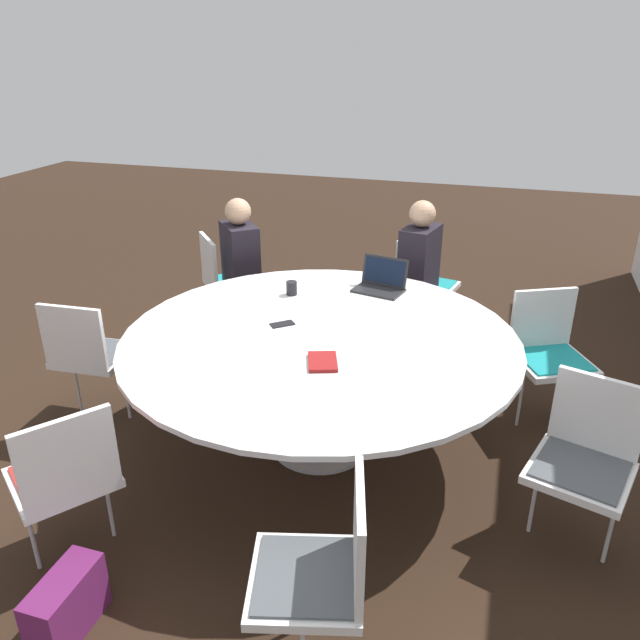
{
  "coord_description": "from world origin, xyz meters",
  "views": [
    {
      "loc": [
        3.07,
        0.94,
        2.29
      ],
      "look_at": [
        0.0,
        0.0,
        0.85
      ],
      "focal_mm": 35.0,
      "sensor_mm": 36.0,
      "label": 1
    }
  ],
  "objects_px": {
    "chair_1": "(225,277)",
    "chair_5": "(586,453)",
    "laptop": "(381,282)",
    "cell_phone": "(282,324)",
    "person_1": "(243,262)",
    "chair_3": "(65,472)",
    "chair_2": "(88,350)",
    "spiral_notebook": "(323,362)",
    "coffee_cup": "(292,288)",
    "chair_6": "(549,347)",
    "chair_0": "(420,278)",
    "chair_4": "(324,566)",
    "handbag": "(67,605)",
    "person_0": "(421,266)"
  },
  "relations": [
    {
      "from": "chair_1",
      "to": "chair_5",
      "type": "height_order",
      "value": "same"
    },
    {
      "from": "laptop",
      "to": "cell_phone",
      "type": "bearing_deg",
      "value": -108.44
    },
    {
      "from": "person_1",
      "to": "cell_phone",
      "type": "relative_size",
      "value": 8.01
    },
    {
      "from": "chair_3",
      "to": "cell_phone",
      "type": "relative_size",
      "value": 5.71
    },
    {
      "from": "cell_phone",
      "to": "chair_2",
      "type": "bearing_deg",
      "value": -78.86
    },
    {
      "from": "spiral_notebook",
      "to": "cell_phone",
      "type": "relative_size",
      "value": 1.63
    },
    {
      "from": "coffee_cup",
      "to": "chair_2",
      "type": "bearing_deg",
      "value": -57.29
    },
    {
      "from": "coffee_cup",
      "to": "spiral_notebook",
      "type": "bearing_deg",
      "value": 28.82
    },
    {
      "from": "chair_2",
      "to": "chair_3",
      "type": "distance_m",
      "value": 1.26
    },
    {
      "from": "chair_2",
      "to": "coffee_cup",
      "type": "distance_m",
      "value": 1.35
    },
    {
      "from": "chair_2",
      "to": "laptop",
      "type": "bearing_deg",
      "value": 26.89
    },
    {
      "from": "chair_2",
      "to": "chair_5",
      "type": "height_order",
      "value": "same"
    },
    {
      "from": "chair_6",
      "to": "spiral_notebook",
      "type": "relative_size",
      "value": 3.49
    },
    {
      "from": "person_1",
      "to": "chair_0",
      "type": "bearing_deg",
      "value": 72.81
    },
    {
      "from": "chair_1",
      "to": "chair_3",
      "type": "height_order",
      "value": "same"
    },
    {
      "from": "chair_4",
      "to": "handbag",
      "type": "height_order",
      "value": "chair_4"
    },
    {
      "from": "chair_6",
      "to": "laptop",
      "type": "height_order",
      "value": "laptop"
    },
    {
      "from": "cell_phone",
      "to": "chair_3",
      "type": "bearing_deg",
      "value": -23.32
    },
    {
      "from": "chair_6",
      "to": "spiral_notebook",
      "type": "distance_m",
      "value": 1.59
    },
    {
      "from": "chair_6",
      "to": "person_0",
      "type": "relative_size",
      "value": 0.71
    },
    {
      "from": "chair_0",
      "to": "chair_1",
      "type": "relative_size",
      "value": 1.0
    },
    {
      "from": "chair_4",
      "to": "person_1",
      "type": "xyz_separation_m",
      "value": [
        -2.59,
        -1.44,
        0.19
      ]
    },
    {
      "from": "coffee_cup",
      "to": "handbag",
      "type": "height_order",
      "value": "coffee_cup"
    },
    {
      "from": "chair_4",
      "to": "chair_3",
      "type": "bearing_deg",
      "value": 66.93
    },
    {
      "from": "person_0",
      "to": "laptop",
      "type": "height_order",
      "value": "person_0"
    },
    {
      "from": "chair_5",
      "to": "handbag",
      "type": "xyz_separation_m",
      "value": [
        1.19,
        -2.06,
        -0.38
      ]
    },
    {
      "from": "coffee_cup",
      "to": "cell_phone",
      "type": "xyz_separation_m",
      "value": [
        0.47,
        0.11,
        -0.04
      ]
    },
    {
      "from": "chair_4",
      "to": "laptop",
      "type": "xyz_separation_m",
      "value": [
        -2.23,
        -0.27,
        0.29
      ]
    },
    {
      "from": "chair_2",
      "to": "cell_phone",
      "type": "relative_size",
      "value": 5.71
    },
    {
      "from": "chair_5",
      "to": "laptop",
      "type": "relative_size",
      "value": 2.38
    },
    {
      "from": "person_0",
      "to": "spiral_notebook",
      "type": "distance_m",
      "value": 1.83
    },
    {
      "from": "chair_4",
      "to": "coffee_cup",
      "type": "distance_m",
      "value": 2.15
    },
    {
      "from": "chair_1",
      "to": "chair_2",
      "type": "bearing_deg",
      "value": -50.86
    },
    {
      "from": "chair_5",
      "to": "spiral_notebook",
      "type": "distance_m",
      "value": 1.35
    },
    {
      "from": "chair_2",
      "to": "laptop",
      "type": "xyz_separation_m",
      "value": [
        -0.97,
        1.66,
        0.29
      ]
    },
    {
      "from": "chair_2",
      "to": "chair_4",
      "type": "distance_m",
      "value": 2.3
    },
    {
      "from": "person_1",
      "to": "cell_phone",
      "type": "height_order",
      "value": "person_1"
    },
    {
      "from": "handbag",
      "to": "chair_1",
      "type": "bearing_deg",
      "value": -168.43
    },
    {
      "from": "chair_0",
      "to": "person_1",
      "type": "bearing_deg",
      "value": -53.79
    },
    {
      "from": "person_0",
      "to": "laptop",
      "type": "relative_size",
      "value": 3.34
    },
    {
      "from": "person_0",
      "to": "coffee_cup",
      "type": "height_order",
      "value": "person_0"
    },
    {
      "from": "chair_3",
      "to": "spiral_notebook",
      "type": "height_order",
      "value": "chair_3"
    },
    {
      "from": "person_0",
      "to": "coffee_cup",
      "type": "relative_size",
      "value": 13.31
    },
    {
      "from": "chair_2",
      "to": "cell_phone",
      "type": "distance_m",
      "value": 1.26
    },
    {
      "from": "chair_6",
      "to": "coffee_cup",
      "type": "bearing_deg",
      "value": -20.76
    },
    {
      "from": "chair_5",
      "to": "laptop",
      "type": "bearing_deg",
      "value": -26.09
    },
    {
      "from": "chair_6",
      "to": "spiral_notebook",
      "type": "bearing_deg",
      "value": 14.61
    },
    {
      "from": "person_1",
      "to": "handbag",
      "type": "bearing_deg",
      "value": -33.13
    },
    {
      "from": "chair_3",
      "to": "chair_0",
      "type": "bearing_deg",
      "value": 15.38
    },
    {
      "from": "chair_1",
      "to": "chair_6",
      "type": "relative_size",
      "value": 1.0
    }
  ]
}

